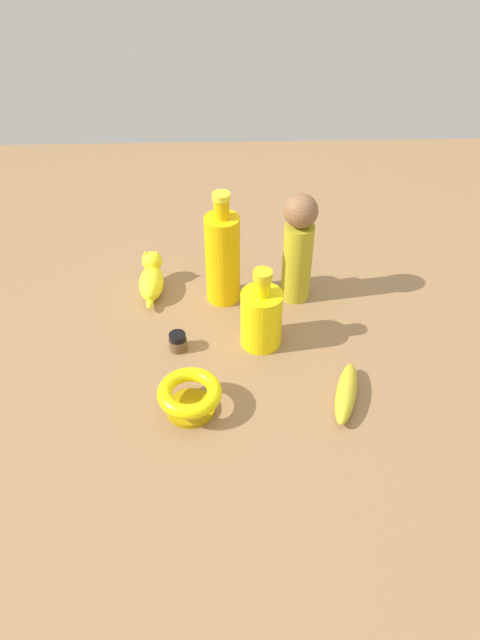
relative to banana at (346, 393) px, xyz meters
name	(u,v)px	position (x,y,z in m)	size (l,w,h in m)	color
ground	(240,342)	(0.17, 0.19, -0.02)	(2.00, 2.00, 0.00)	#936D47
banana	(346,393)	(0.00, 0.00, 0.00)	(0.15, 0.04, 0.04)	gold
bottle_tall	(223,257)	(0.32, 0.22, 0.09)	(0.08, 0.08, 0.26)	yellow
nail_polish_jar	(178,342)	(0.15, 0.32, 0.00)	(0.04, 0.04, 0.04)	brown
bowl	(190,395)	(-0.01, 0.29, 0.02)	(0.12, 0.12, 0.06)	#B29009
cat_figurine	(152,278)	(0.35, 0.39, 0.02)	(0.15, 0.06, 0.08)	yellow
bottle_short	(261,315)	(0.17, 0.15, 0.05)	(0.08, 0.08, 0.18)	yellow
person_figure_adult	(298,247)	(0.32, 0.06, 0.11)	(0.07, 0.07, 0.26)	gold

